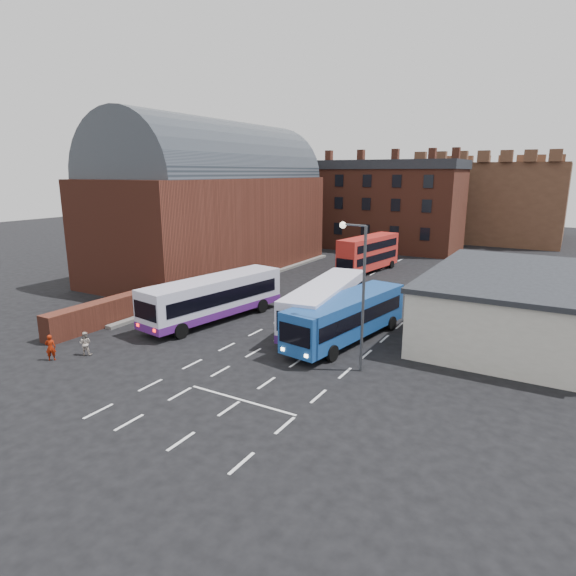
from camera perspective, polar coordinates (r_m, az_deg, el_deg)
The scene contains 13 objects.
ground at distance 28.70m, azimuth -10.21°, elevation -8.35°, with size 180.00×180.00×0.00m, color black.
railway_station at distance 52.81m, azimuth -8.70°, elevation 10.19°, with size 12.00×28.00×16.00m.
forecourt_wall at distance 36.76m, azimuth -20.47°, elevation -2.62°, with size 1.20×10.00×1.80m, color #602B1E.
cream_building at distance 35.22m, azimuth 25.17°, elevation -1.63°, with size 10.40×16.40×4.25m.
brick_terrace at distance 70.35m, azimuth 10.73°, elevation 9.17°, with size 22.00×10.00×11.00m, color brown.
castle_keep at distance 86.99m, azimuth 22.88°, elevation 9.49°, with size 22.00×22.00×12.00m, color brown.
bus_white_outbound at distance 35.38m, azimuth -8.77°, elevation -0.88°, with size 4.50×11.92×3.18m.
bus_white_inbound at distance 33.51m, azimuth 4.50°, elevation -1.62°, with size 4.02×11.72×3.13m.
bus_blue at distance 30.91m, azimuth 7.01°, elevation -3.21°, with size 4.10×11.03×2.94m.
bus_red_double at distance 52.91m, azimuth 9.52°, elevation 4.09°, with size 3.56×9.93×3.89m.
street_lamp at distance 25.69m, azimuth 8.43°, elevation 0.51°, with size 1.63×0.46×8.06m.
pedestrian_red at distance 31.07m, azimuth -26.32°, elevation -6.34°, with size 0.56×0.37×1.55m, color maroon.
pedestrian_beige at distance 31.13m, azimuth -22.90°, elevation -6.06°, with size 0.70×0.54×1.44m, color #BCAD9E.
Camera 1 is at (17.53, -20.10, 10.60)m, focal length 30.00 mm.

